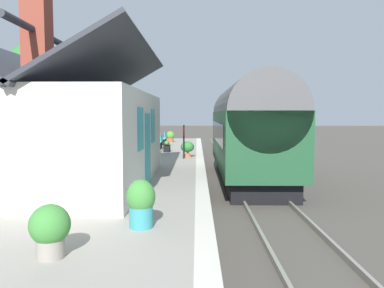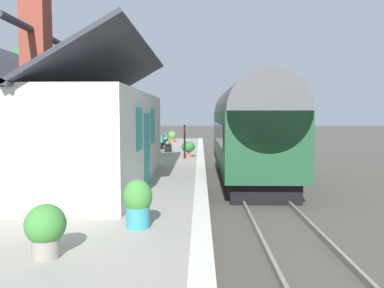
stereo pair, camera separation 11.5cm
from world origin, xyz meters
name	(u,v)px [view 1 (the left image)]	position (x,y,z in m)	size (l,w,h in m)	color
ground_plane	(226,179)	(0.00, 0.00, 0.00)	(160.00, 160.00, 0.00)	#4C473F
platform	(132,169)	(0.00, 4.27, 0.41)	(32.00, 6.53, 0.81)	gray
platform_edge_coping	(200,160)	(0.00, 1.18, 0.82)	(32.00, 0.36, 0.02)	beige
rail_near	(262,177)	(0.00, -1.62, 0.07)	(52.00, 0.08, 0.14)	gray
rail_far	(230,177)	(0.00, -0.18, 0.07)	(52.00, 0.08, 0.14)	gray
train	(249,130)	(-0.81, -0.90, 2.22)	(9.55, 2.73, 4.32)	black
station_building	(74,135)	(-5.80, 4.99, 2.28)	(8.26, 4.66, 5.23)	silver
bench_platform_end	(164,138)	(8.81, 3.54, 1.29)	(1.40, 0.44, 0.88)	teal
bench_by_lamp	(155,145)	(3.08, 3.52, 1.29)	(1.41, 0.46, 0.88)	teal
bench_near_building	(159,141)	(5.76, 3.56, 1.29)	(1.41, 0.47, 0.88)	teal
planter_bench_left	(187,149)	(1.31, 1.78, 1.24)	(0.65, 0.65, 0.77)	#9E5138
planter_bench_right	(50,229)	(-11.81, 3.44, 1.24)	(0.59, 0.59, 0.78)	gray
planter_corner_building	(167,146)	(4.17, 2.99, 1.11)	(0.95, 0.32, 0.62)	black
planter_by_door	(139,141)	(6.66, 4.94, 1.25)	(0.59, 0.59, 0.86)	gray
planter_edge_near	(141,202)	(-10.30, 2.34, 1.28)	(0.53, 0.53, 0.89)	teal
planter_edge_far	(170,136)	(11.57, 3.32, 1.24)	(0.63, 0.63, 0.86)	#9E5138
station_sign_board	(184,133)	(1.04, 1.95, 2.00)	(0.96, 0.06, 1.57)	black
tree_behind_building	(87,85)	(11.83, 9.58, 5.05)	(4.58, 4.46, 7.94)	#4C3828
tree_distant	(38,75)	(4.83, 10.36, 5.11)	(3.75, 3.81, 6.92)	#4C3828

